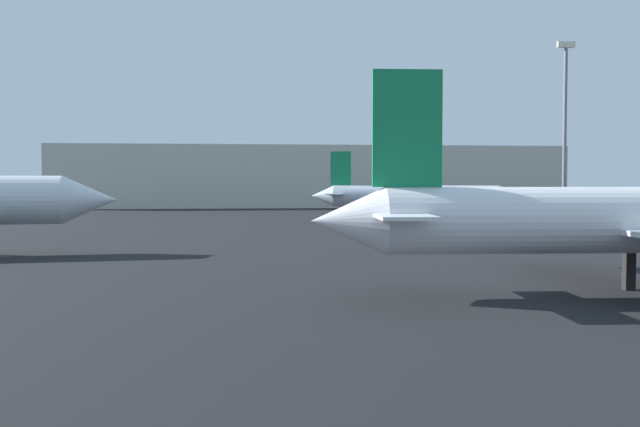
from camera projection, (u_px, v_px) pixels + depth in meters
airplane_far_left at (413, 196)px, 91.54m from camera, size 25.29×24.44×8.59m
light_mast_right at (565, 120)px, 101.10m from camera, size 2.40×0.50×23.48m
terminal_building at (310, 176)px, 142.43m from camera, size 92.93×19.35×11.18m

